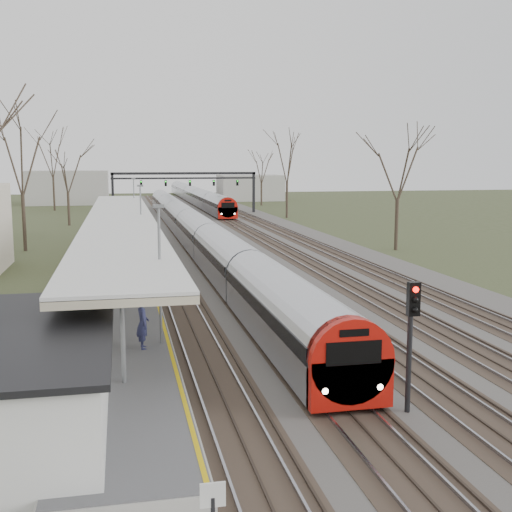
{
  "coord_description": "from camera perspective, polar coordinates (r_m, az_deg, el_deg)",
  "views": [
    {
      "loc": [
        -9.01,
        -8.77,
        7.54
      ],
      "look_at": [
        -1.2,
        28.11,
        2.0
      ],
      "focal_mm": 45.0,
      "sensor_mm": 36.0,
      "label": 1
    }
  ],
  "objects": [
    {
      "name": "train_near",
      "position": [
        62.56,
        -5.94,
        2.76
      ],
      "size": [
        2.62,
        90.21,
        3.05
      ],
      "color": "#B1B4BC",
      "rests_on": "ground"
    },
    {
      "name": "tree_east_far",
      "position": [
        55.74,
        12.54,
        7.9
      ],
      "size": [
        5.0,
        5.0,
        10.3
      ],
      "color": "#2D231C",
      "rests_on": "ground"
    },
    {
      "name": "signal_post",
      "position": [
        19.48,
        13.63,
        -6.19
      ],
      "size": [
        0.35,
        0.45,
        4.1
      ],
      "color": "black",
      "rests_on": "ground"
    },
    {
      "name": "signal_gantry",
      "position": [
        94.26,
        -6.34,
        6.71
      ],
      "size": [
        21.0,
        0.59,
        6.08
      ],
      "color": "black",
      "rests_on": "ground"
    },
    {
      "name": "canopy",
      "position": [
        41.91,
        -11.99,
        3.24
      ],
      "size": [
        4.1,
        50.0,
        3.11
      ],
      "color": "slate",
      "rests_on": "platform"
    },
    {
      "name": "train_far",
      "position": [
        119.39,
        -5.48,
        5.42
      ],
      "size": [
        2.62,
        75.21,
        3.05
      ],
      "color": "#B1B4BC",
      "rests_on": "ground"
    },
    {
      "name": "track_bed",
      "position": [
        64.88,
        -3.67,
        1.73
      ],
      "size": [
        24.0,
        160.0,
        0.22
      ],
      "color": "#474442",
      "rests_on": "ground"
    },
    {
      "name": "tree_west_far",
      "position": [
        57.33,
        -20.2,
        8.33
      ],
      "size": [
        5.5,
        5.5,
        11.33
      ],
      "color": "#2D231C",
      "rests_on": "ground"
    },
    {
      "name": "passenger",
      "position": [
        22.97,
        -10.04,
        -5.93
      ],
      "size": [
        0.5,
        0.71,
        1.84
      ],
      "primitive_type": "imported",
      "rotation": [
        0.0,
        0.0,
        1.66
      ],
      "color": "#2A2C51",
      "rests_on": "platform"
    },
    {
      "name": "platform",
      "position": [
        46.8,
        -11.87,
        -0.47
      ],
      "size": [
        3.5,
        69.0,
        1.0
      ],
      "primitive_type": "cube",
      "color": "#9E9B93",
      "rests_on": "ground"
    }
  ]
}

